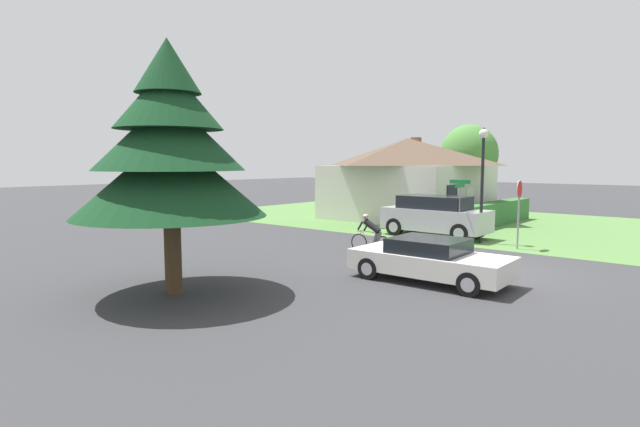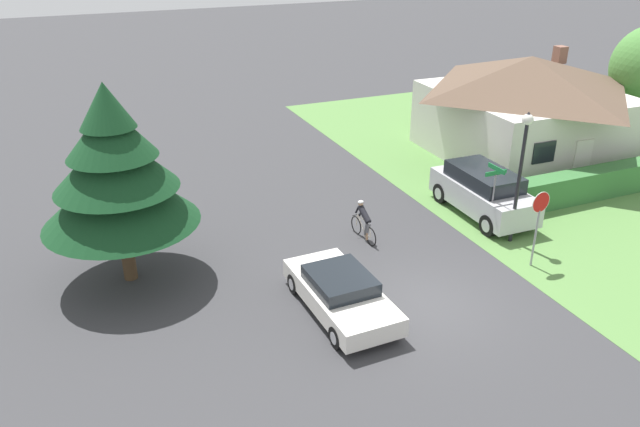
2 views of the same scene
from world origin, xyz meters
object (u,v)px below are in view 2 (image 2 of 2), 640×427
object	(u,v)px
conifer_tall_near	(115,172)
stop_sign	(539,214)
cyclist	(364,222)
street_lamp	(523,154)
parked_suv_right	(483,192)
cottage_house	(526,106)
street_name_sign	(494,188)
sedan_left_lane	(341,293)

from	to	relation	value
conifer_tall_near	stop_sign	bearing A→B (deg)	-19.69
cyclist	street_lamp	xyz separation A→B (m)	(4.74, -2.19, 2.58)
cyclist	stop_sign	xyz separation A→B (m)	(4.25, -3.86, 1.18)
parked_suv_right	cottage_house	bearing A→B (deg)	-49.39
parked_suv_right	conifer_tall_near	world-z (taller)	conifer_tall_near
street_lamp	conifer_tall_near	size ratio (longest dim) A/B	0.75
parked_suv_right	stop_sign	bearing A→B (deg)	168.03
parked_suv_right	street_lamp	world-z (taller)	street_lamp
cyclist	stop_sign	world-z (taller)	stop_sign
street_lamp	street_name_sign	distance (m)	1.70
street_name_sign	street_lamp	bearing A→B (deg)	-67.53
cottage_house	street_name_sign	size ratio (longest dim) A/B	3.32
parked_suv_right	cyclist	bearing A→B (deg)	91.61
parked_suv_right	stop_sign	distance (m)	4.14
cyclist	stop_sign	bearing A→B (deg)	-136.00
cottage_house	street_lamp	world-z (taller)	cottage_house
cottage_house	sedan_left_lane	distance (m)	16.24
cyclist	conifer_tall_near	distance (m)	8.57
street_lamp	street_name_sign	xyz separation A→B (m)	(-0.33, 0.81, -1.46)
street_name_sign	conifer_tall_near	size ratio (longest dim) A/B	0.41
street_lamp	conifer_tall_near	world-z (taller)	conifer_tall_near
parked_suv_right	street_name_sign	bearing A→B (deg)	154.08
stop_sign	street_lamp	distance (m)	2.23
street_lamp	sedan_left_lane	bearing A→B (deg)	-167.92
conifer_tall_near	cyclist	bearing A→B (deg)	-3.82
stop_sign	conifer_tall_near	size ratio (longest dim) A/B	0.42
street_lamp	conifer_tall_near	xyz separation A→B (m)	(-12.77, 2.73, 0.37)
sedan_left_lane	cyclist	bearing A→B (deg)	-36.54
sedan_left_lane	street_name_sign	bearing A→B (deg)	-72.73
sedan_left_lane	parked_suv_right	bearing A→B (deg)	-65.14
parked_suv_right	stop_sign	xyz separation A→B (m)	(-0.89, -3.94, 0.94)
parked_suv_right	stop_sign	size ratio (longest dim) A/B	1.76
street_lamp	street_name_sign	size ratio (longest dim) A/B	1.82
cyclist	stop_sign	distance (m)	5.86
street_name_sign	conifer_tall_near	bearing A→B (deg)	171.22
street_lamp	street_name_sign	world-z (taller)	street_lamp
cottage_house	cyclist	size ratio (longest dim) A/B	5.04
street_lamp	parked_suv_right	bearing A→B (deg)	80.01
cottage_house	cyclist	distance (m)	12.12
street_lamp	cottage_house	bearing A→B (deg)	48.92
sedan_left_lane	cyclist	size ratio (longest dim) A/B	2.57
street_name_sign	conifer_tall_near	world-z (taller)	conifer_tall_near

